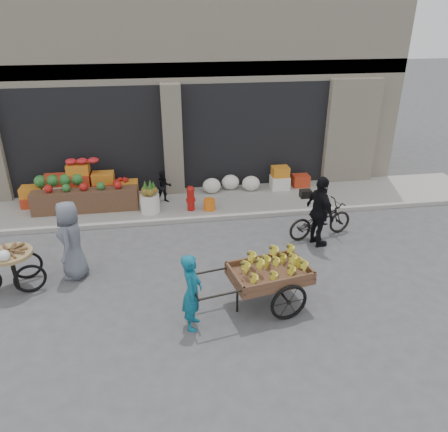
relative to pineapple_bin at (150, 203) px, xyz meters
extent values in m
plane|color=#424244|center=(0.75, -3.60, -0.37)|extent=(80.00, 80.00, 0.00)
cube|color=gray|center=(0.75, 0.50, -0.31)|extent=(18.00, 2.20, 0.12)
cube|color=beige|center=(0.75, 4.60, 3.13)|extent=(14.00, 6.00, 7.00)
cube|color=gray|center=(0.75, 1.75, 3.23)|extent=(14.00, 0.30, 0.40)
cube|color=black|center=(-1.73, 2.40, 1.30)|extent=(4.40, 1.60, 3.10)
cube|color=black|center=(3.23, 2.40, 1.30)|extent=(4.40, 1.60, 3.10)
cube|color=beige|center=(0.75, 1.55, 1.30)|extent=(0.55, 0.80, 3.22)
cube|color=brown|center=(-1.73, 0.35, 0.05)|extent=(2.80, 0.45, 0.60)
sphere|color=#1E5923|center=(-2.42, 0.85, 0.49)|extent=(0.34, 0.34, 0.34)
cylinder|color=silver|center=(0.00, 0.00, 0.00)|extent=(0.52, 0.52, 0.50)
cylinder|color=#A5140F|center=(1.10, -0.05, 0.03)|extent=(0.20, 0.20, 0.56)
sphere|color=#A5140F|center=(1.10, -0.05, 0.35)|extent=(0.22, 0.22, 0.22)
cylinder|color=orange|center=(1.60, -0.10, -0.10)|extent=(0.32, 0.32, 0.30)
ellipsoid|color=silver|center=(2.42, 1.10, -0.03)|extent=(1.70, 0.60, 0.44)
imported|color=black|center=(0.40, 0.60, 0.21)|extent=(0.51, 0.43, 0.93)
cube|color=brown|center=(2.19, -4.35, 0.29)|extent=(1.59, 1.19, 0.13)
torus|color=black|center=(2.44, -4.82, -0.01)|extent=(0.72, 0.20, 0.72)
torus|color=black|center=(2.25, -3.81, -0.01)|extent=(0.72, 0.20, 0.72)
cylinder|color=black|center=(1.56, -4.47, -0.07)|extent=(0.05, 0.05, 0.60)
imported|color=#0F5C78|center=(0.71, -4.74, 0.36)|extent=(0.46, 0.60, 1.45)
cylinder|color=#9E7F51|center=(-2.69, -3.02, 0.43)|extent=(1.07, 1.07, 0.07)
cube|color=black|center=(-2.69, -3.02, 0.03)|extent=(0.10, 0.10, 0.80)
torus|color=black|center=(-2.36, -3.20, -0.06)|extent=(0.61, 0.26, 0.62)
torus|color=black|center=(-2.55, -2.67, -0.06)|extent=(0.61, 0.26, 0.62)
imported|color=slate|center=(-1.58, -2.71, 0.48)|extent=(0.60, 0.86, 1.69)
imported|color=black|center=(4.13, -1.84, 0.08)|extent=(1.81, 0.97, 0.90)
imported|color=black|center=(3.93, -2.24, 0.49)|extent=(0.63, 1.08, 1.72)
camera|label=1|loc=(0.28, -10.95, 4.78)|focal=35.00mm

